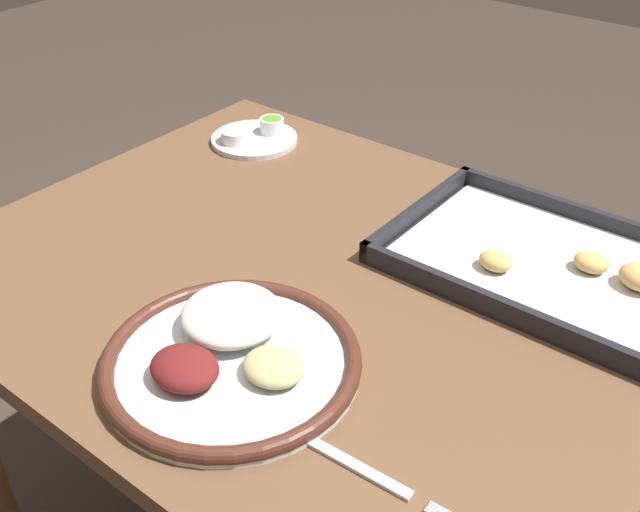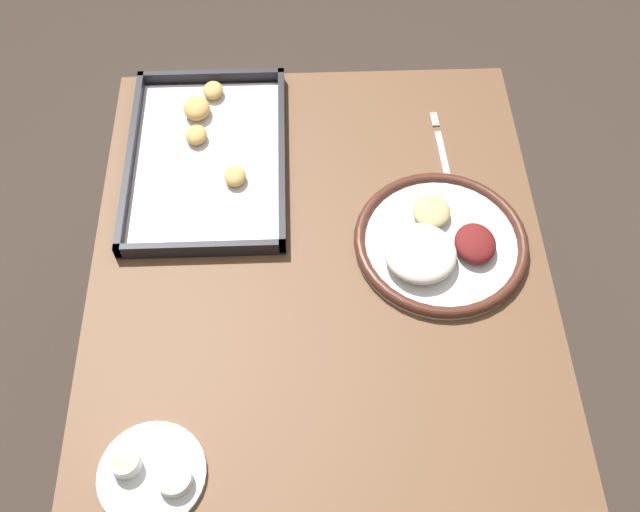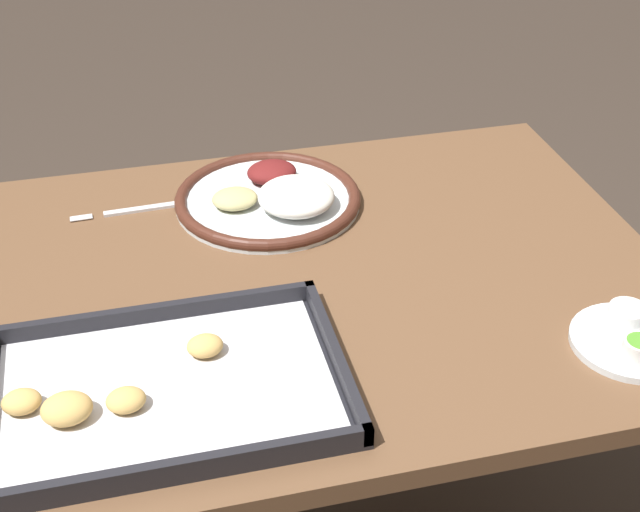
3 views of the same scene
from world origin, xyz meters
TOP-DOWN VIEW (x-y plane):
  - ground_plane at (0.00, 0.00)m, footprint 8.00×8.00m
  - dining_table at (0.00, 0.00)m, footprint 0.98×0.78m
  - dinner_plate at (0.04, -0.21)m, footprint 0.30×0.30m
  - fork at (0.25, -0.24)m, footprint 0.21×0.02m
  - saucer_plate at (-0.34, 0.25)m, footprint 0.16×0.16m
  - baking_tray at (0.27, 0.20)m, footprint 0.43×0.29m

SIDE VIEW (x-z plane):
  - ground_plane at x=0.00m, z-range 0.00..0.00m
  - dining_table at x=0.00m, z-range 0.25..1.02m
  - fork at x=0.25m, z-range 0.77..0.77m
  - baking_tray at x=0.27m, z-range 0.76..0.80m
  - saucer_plate at x=-0.34m, z-range 0.76..0.80m
  - dinner_plate at x=0.04m, z-range 0.76..0.81m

